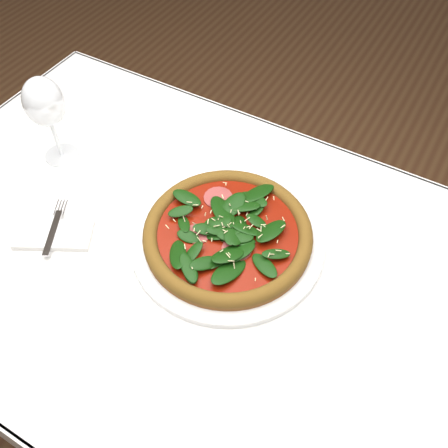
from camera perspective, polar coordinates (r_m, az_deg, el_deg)
The scene contains 7 objects.
ground at distance 1.59m, azimuth -2.94°, elevation -18.83°, with size 6.00×6.00×0.00m, color brown.
dining_table at distance 1.01m, azimuth -4.42°, elevation -6.16°, with size 1.21×0.81×0.75m.
plate at distance 0.93m, azimuth 0.42°, elevation -1.68°, with size 0.36×0.36×0.02m.
pizza at distance 0.91m, azimuth 0.43°, elevation -0.89°, with size 0.37×0.37×0.04m.
wine_glass at distance 1.06m, azimuth -19.85°, elevation 12.79°, with size 0.08×0.08×0.20m.
napkin at distance 0.99m, azimuth -18.88°, elevation -1.21°, with size 0.14×0.07×0.01m, color white.
fork at distance 1.00m, azimuth -18.66°, elevation 0.17°, with size 0.08×0.13×0.00m.
Camera 1 is at (0.34, -0.43, 1.50)m, focal length 40.00 mm.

